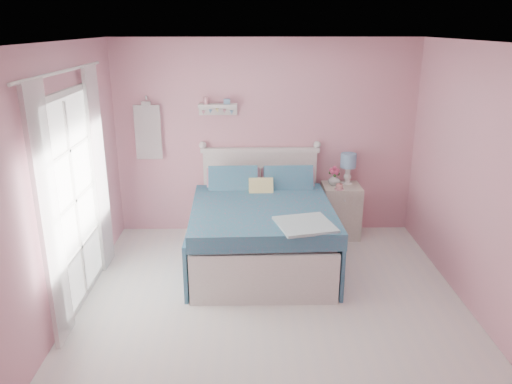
{
  "coord_description": "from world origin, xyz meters",
  "views": [
    {
      "loc": [
        -0.23,
        -4.3,
        2.74
      ],
      "look_at": [
        -0.14,
        1.2,
        0.89
      ],
      "focal_mm": 35.0,
      "sensor_mm": 36.0,
      "label": 1
    }
  ],
  "objects_px": {
    "vase": "(334,179)",
    "teacup": "(339,187)",
    "table_lamp": "(348,163)",
    "bed": "(262,230)",
    "nightstand": "(341,211)"
  },
  "relations": [
    {
      "from": "teacup",
      "to": "bed",
      "type": "bearing_deg",
      "value": -149.65
    },
    {
      "from": "vase",
      "to": "table_lamp",
      "type": "bearing_deg",
      "value": 20.11
    },
    {
      "from": "vase",
      "to": "bed",
      "type": "bearing_deg",
      "value": -141.53
    },
    {
      "from": "bed",
      "to": "vase",
      "type": "bearing_deg",
      "value": 36.61
    },
    {
      "from": "bed",
      "to": "nightstand",
      "type": "relative_size",
      "value": 2.89
    },
    {
      "from": "table_lamp",
      "to": "vase",
      "type": "xyz_separation_m",
      "value": [
        -0.19,
        -0.07,
        -0.21
      ]
    },
    {
      "from": "bed",
      "to": "vase",
      "type": "distance_m",
      "value": 1.31
    },
    {
      "from": "vase",
      "to": "teacup",
      "type": "bearing_deg",
      "value": -77.66
    },
    {
      "from": "table_lamp",
      "to": "nightstand",
      "type": "bearing_deg",
      "value": -133.77
    },
    {
      "from": "bed",
      "to": "nightstand",
      "type": "height_order",
      "value": "bed"
    },
    {
      "from": "bed",
      "to": "nightstand",
      "type": "distance_m",
      "value": 1.33
    },
    {
      "from": "bed",
      "to": "table_lamp",
      "type": "height_order",
      "value": "bed"
    },
    {
      "from": "table_lamp",
      "to": "teacup",
      "type": "distance_m",
      "value": 0.39
    },
    {
      "from": "table_lamp",
      "to": "vase",
      "type": "height_order",
      "value": "table_lamp"
    },
    {
      "from": "nightstand",
      "to": "teacup",
      "type": "height_order",
      "value": "teacup"
    }
  ]
}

